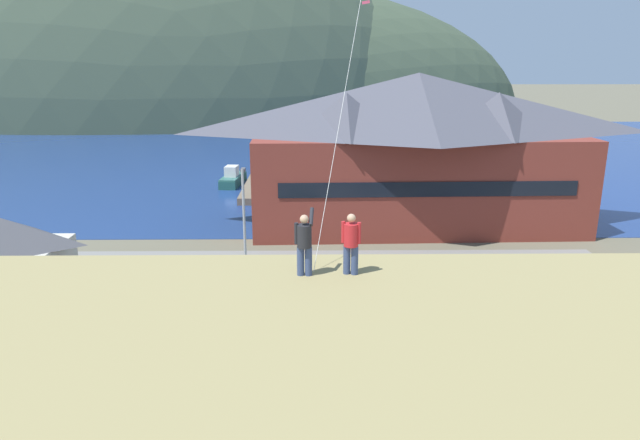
{
  "coord_description": "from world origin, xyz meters",
  "views": [
    {
      "loc": [
        0.53,
        -23.22,
        13.12
      ],
      "look_at": [
        0.92,
        9.0,
        4.04
      ],
      "focal_mm": 31.98,
      "sensor_mm": 36.0,
      "label": 1
    }
  ],
  "objects_px": {
    "parked_car_corner_spot": "(458,332)",
    "parked_car_lone_by_shed": "(138,343)",
    "person_companion": "(351,242)",
    "parked_car_mid_row_far": "(182,276)",
    "parked_car_front_row_red": "(302,277)",
    "parked_car_back_row_left": "(548,321)",
    "storage_shed_waterside": "(345,195)",
    "harbor_lodge": "(416,146)",
    "moored_boat_wharfside": "(233,179)",
    "parked_car_front_row_end": "(517,281)",
    "wharf_dock": "(260,187)",
    "storage_shed_near_lot": "(6,264)",
    "moored_boat_outer_mooring": "(295,179)",
    "parking_light_pole": "(244,214)",
    "person_kite_flyer": "(304,243)"
  },
  "relations": [
    {
      "from": "parked_car_corner_spot",
      "to": "parked_car_lone_by_shed",
      "type": "height_order",
      "value": "same"
    },
    {
      "from": "parked_car_lone_by_shed",
      "to": "person_companion",
      "type": "distance_m",
      "value": 13.86
    },
    {
      "from": "parked_car_lone_by_shed",
      "to": "parked_car_mid_row_far",
      "type": "bearing_deg",
      "value": 88.89
    },
    {
      "from": "parked_car_corner_spot",
      "to": "parked_car_front_row_red",
      "type": "bearing_deg",
      "value": 135.97
    },
    {
      "from": "parked_car_back_row_left",
      "to": "storage_shed_waterside",
      "type": "bearing_deg",
      "value": 112.26
    },
    {
      "from": "parked_car_lone_by_shed",
      "to": "parked_car_back_row_left",
      "type": "relative_size",
      "value": 0.98
    },
    {
      "from": "harbor_lodge",
      "to": "moored_boat_wharfside",
      "type": "distance_m",
      "value": 23.7
    },
    {
      "from": "parked_car_corner_spot",
      "to": "parked_car_front_row_red",
      "type": "distance_m",
      "value": 10.11
    },
    {
      "from": "parked_car_front_row_end",
      "to": "wharf_dock",
      "type": "bearing_deg",
      "value": 121.25
    },
    {
      "from": "wharf_dock",
      "to": "parked_car_back_row_left",
      "type": "relative_size",
      "value": 3.03
    },
    {
      "from": "storage_shed_near_lot",
      "to": "parked_car_lone_by_shed",
      "type": "xyz_separation_m",
      "value": [
        8.49,
        -5.68,
        -1.66
      ]
    },
    {
      "from": "parked_car_front_row_red",
      "to": "person_companion",
      "type": "height_order",
      "value": "person_companion"
    },
    {
      "from": "moored_boat_outer_mooring",
      "to": "parking_light_pole",
      "type": "bearing_deg",
      "value": -94.98
    },
    {
      "from": "moored_boat_wharfside",
      "to": "parked_car_lone_by_shed",
      "type": "distance_m",
      "value": 37.85
    },
    {
      "from": "parked_car_corner_spot",
      "to": "parked_car_lone_by_shed",
      "type": "xyz_separation_m",
      "value": [
        -14.39,
        -0.84,
        0.0
      ]
    },
    {
      "from": "parked_car_mid_row_far",
      "to": "parked_car_corner_spot",
      "type": "height_order",
      "value": "same"
    },
    {
      "from": "storage_shed_near_lot",
      "to": "storage_shed_waterside",
      "type": "relative_size",
      "value": 1.15
    },
    {
      "from": "storage_shed_near_lot",
      "to": "parked_car_corner_spot",
      "type": "relative_size",
      "value": 1.46
    },
    {
      "from": "parked_car_corner_spot",
      "to": "person_kite_flyer",
      "type": "height_order",
      "value": "person_kite_flyer"
    },
    {
      "from": "harbor_lodge",
      "to": "parked_car_back_row_left",
      "type": "bearing_deg",
      "value": -81.58
    },
    {
      "from": "parked_car_front_row_red",
      "to": "parking_light_pole",
      "type": "bearing_deg",
      "value": 139.78
    },
    {
      "from": "parked_car_corner_spot",
      "to": "parked_car_mid_row_far",
      "type": "bearing_deg",
      "value": 153.3
    },
    {
      "from": "wharf_dock",
      "to": "parking_light_pole",
      "type": "height_order",
      "value": "parking_light_pole"
    },
    {
      "from": "moored_boat_outer_mooring",
      "to": "parked_car_corner_spot",
      "type": "bearing_deg",
      "value": -76.85
    },
    {
      "from": "parked_car_front_row_red",
      "to": "person_companion",
      "type": "xyz_separation_m",
      "value": [
        1.67,
        -15.78,
        7.21
      ]
    },
    {
      "from": "parked_car_front_row_red",
      "to": "person_kite_flyer",
      "type": "relative_size",
      "value": 2.29
    },
    {
      "from": "storage_shed_near_lot",
      "to": "parked_car_front_row_red",
      "type": "height_order",
      "value": "storage_shed_near_lot"
    },
    {
      "from": "wharf_dock",
      "to": "person_companion",
      "type": "bearing_deg",
      "value": -81.38
    },
    {
      "from": "moored_boat_wharfside",
      "to": "parked_car_back_row_left",
      "type": "height_order",
      "value": "moored_boat_wharfside"
    },
    {
      "from": "storage_shed_near_lot",
      "to": "moored_boat_wharfside",
      "type": "bearing_deg",
      "value": 76.81
    },
    {
      "from": "parked_car_corner_spot",
      "to": "person_companion",
      "type": "bearing_deg",
      "value": -122.59
    },
    {
      "from": "person_kite_flyer",
      "to": "storage_shed_near_lot",
      "type": "bearing_deg",
      "value": 139.48
    },
    {
      "from": "wharf_dock",
      "to": "person_kite_flyer",
      "type": "bearing_deg",
      "value": -83.07
    },
    {
      "from": "parked_car_back_row_left",
      "to": "person_kite_flyer",
      "type": "height_order",
      "value": "person_kite_flyer"
    },
    {
      "from": "storage_shed_waterside",
      "to": "moored_boat_outer_mooring",
      "type": "distance_m",
      "value": 15.38
    },
    {
      "from": "harbor_lodge",
      "to": "parking_light_pole",
      "type": "xyz_separation_m",
      "value": [
        -12.49,
        -11.37,
        -2.5
      ]
    },
    {
      "from": "parking_light_pole",
      "to": "moored_boat_wharfside",
      "type": "bearing_deg",
      "value": 99.41
    },
    {
      "from": "harbor_lodge",
      "to": "person_companion",
      "type": "bearing_deg",
      "value": -103.4
    },
    {
      "from": "moored_boat_wharfside",
      "to": "wharf_dock",
      "type": "bearing_deg",
      "value": -39.77
    },
    {
      "from": "moored_boat_wharfside",
      "to": "parked_car_front_row_end",
      "type": "height_order",
      "value": "moored_boat_wharfside"
    },
    {
      "from": "parked_car_lone_by_shed",
      "to": "person_companion",
      "type": "xyz_separation_m",
      "value": [
        8.79,
        -7.91,
        7.21
      ]
    },
    {
      "from": "parked_car_front_row_end",
      "to": "person_kite_flyer",
      "type": "height_order",
      "value": "person_kite_flyer"
    },
    {
      "from": "parked_car_corner_spot",
      "to": "parked_car_front_row_end",
      "type": "height_order",
      "value": "same"
    },
    {
      "from": "harbor_lodge",
      "to": "parked_car_front_row_end",
      "type": "distance_m",
      "value": 16.48
    },
    {
      "from": "storage_shed_waterside",
      "to": "moored_boat_outer_mooring",
      "type": "height_order",
      "value": "storage_shed_waterside"
    },
    {
      "from": "parked_car_mid_row_far",
      "to": "parked_car_corner_spot",
      "type": "distance_m",
      "value": 15.94
    },
    {
      "from": "parked_car_corner_spot",
      "to": "parked_car_lone_by_shed",
      "type": "bearing_deg",
      "value": -176.65
    },
    {
      "from": "parked_car_front_row_red",
      "to": "person_kite_flyer",
      "type": "height_order",
      "value": "person_kite_flyer"
    },
    {
      "from": "storage_shed_waterside",
      "to": "parked_car_back_row_left",
      "type": "bearing_deg",
      "value": -67.74
    },
    {
      "from": "parked_car_lone_by_shed",
      "to": "wharf_dock",
      "type": "bearing_deg",
      "value": 86.31
    }
  ]
}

